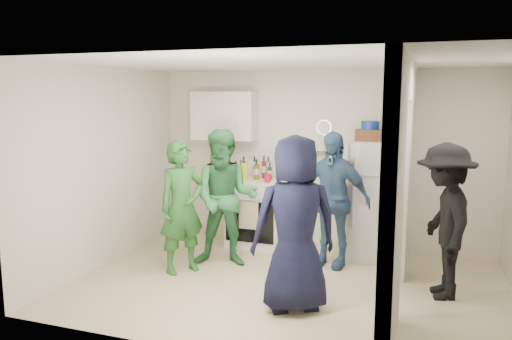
{
  "coord_description": "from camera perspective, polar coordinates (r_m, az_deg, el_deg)",
  "views": [
    {
      "loc": [
        1.46,
        -5.26,
        2.16
      ],
      "look_at": [
        -0.52,
        0.4,
        1.25
      ],
      "focal_mm": 35.0,
      "sensor_mm": 36.0,
      "label": 1
    }
  ],
  "objects": [
    {
      "name": "spice_shelf",
      "position": [
        7.11,
        7.29,
        2.01
      ],
      "size": [
        0.35,
        0.08,
        0.03
      ],
      "primitive_type": "cube",
      "color": "olive",
      "rests_on": "wall_back"
    },
    {
      "name": "upper_cabinet",
      "position": [
        7.36,
        -3.63,
        6.2
      ],
      "size": [
        0.95,
        0.34,
        0.7
      ],
      "primitive_type": "cube",
      "color": "silver",
      "rests_on": "wall_back"
    },
    {
      "name": "partition_pier_back",
      "position": [
        6.43,
        16.75,
        0.13
      ],
      "size": [
        0.12,
        1.2,
        2.5
      ],
      "primitive_type": "cube",
      "color": "silver",
      "rests_on": "floor"
    },
    {
      "name": "bottle_g",
      "position": [
        7.14,
        2.56,
        -0.05
      ],
      "size": [
        0.07,
        0.07,
        0.24
      ],
      "primitive_type": "cylinder",
      "color": "olive",
      "rests_on": "stove"
    },
    {
      "name": "bottle_h",
      "position": [
        7.1,
        -2.3,
        -0.02
      ],
      "size": [
        0.07,
        0.07,
        0.26
      ],
      "primitive_type": "cylinder",
      "color": "silver",
      "rests_on": "stove"
    },
    {
      "name": "bottle_c",
      "position": [
        7.24,
        -0.19,
        0.35
      ],
      "size": [
        0.08,
        0.08,
        0.31
      ],
      "primitive_type": "cylinder",
      "color": "silver",
      "rests_on": "stove"
    },
    {
      "name": "partition_pier_front",
      "position": [
        4.26,
        15.37,
        -3.98
      ],
      "size": [
        0.12,
        1.2,
        2.5
      ],
      "primitive_type": "cube",
      "color": "silver",
      "rests_on": "floor"
    },
    {
      "name": "wall_front",
      "position": [
        3.95,
        -2.96,
        -4.67
      ],
      "size": [
        4.8,
        0.0,
        4.8
      ],
      "primitive_type": "plane",
      "rotation": [
        -1.57,
        0.0,
        0.0
      ],
      "color": "silver",
      "rests_on": "floor"
    },
    {
      "name": "fridge",
      "position": [
        6.77,
        13.44,
        -3.38
      ],
      "size": [
        0.64,
        0.62,
        1.56
      ],
      "primitive_type": "cube",
      "color": "silver",
      "rests_on": "floor"
    },
    {
      "name": "bottle_a",
      "position": [
        7.3,
        -1.73,
        0.18
      ],
      "size": [
        0.06,
        0.06,
        0.25
      ],
      "primitive_type": "cylinder",
      "color": "brown",
      "rests_on": "stove"
    },
    {
      "name": "bottle_i",
      "position": [
        7.17,
        0.9,
        0.35
      ],
      "size": [
        0.06,
        0.06,
        0.33
      ],
      "primitive_type": "cylinder",
      "color": "#5B1F0F",
      "rests_on": "stove"
    },
    {
      "name": "partition_header",
      "position": [
        5.27,
        16.69,
        9.81
      ],
      "size": [
        0.12,
        1.0,
        0.4
      ],
      "primitive_type": "cube",
      "color": "silver",
      "rests_on": "partition_pier_back"
    },
    {
      "name": "bottle_f",
      "position": [
        7.06,
        1.57,
        -0.13
      ],
      "size": [
        0.06,
        0.06,
        0.24
      ],
      "primitive_type": "cylinder",
      "color": "#153B1D",
      "rests_on": "stove"
    },
    {
      "name": "bottle_b",
      "position": [
        7.08,
        -1.42,
        0.24
      ],
      "size": [
        0.08,
        0.08,
        0.33
      ],
      "primitive_type": "cylinder",
      "color": "#154025",
      "rests_on": "stove"
    },
    {
      "name": "yellow_cup_stack_stove",
      "position": [
        6.93,
        -1.37,
        -0.27
      ],
      "size": [
        0.09,
        0.09,
        0.25
      ],
      "primitive_type": "cylinder",
      "color": "yellow",
      "rests_on": "stove"
    },
    {
      "name": "person_green_center",
      "position": [
        6.3,
        -3.51,
        -3.23
      ],
      "size": [
        0.97,
        0.84,
        1.73
      ],
      "primitive_type": "imported",
      "rotation": [
        0.0,
        0.0,
        0.24
      ],
      "color": "#357A44",
      "rests_on": "floor"
    },
    {
      "name": "ceiling",
      "position": [
        5.47,
        3.83,
        12.19
      ],
      "size": [
        4.8,
        4.8,
        0.0
      ],
      "primitive_type": "plane",
      "rotation": [
        3.14,
        0.0,
        0.0
      ],
      "color": "white",
      "rests_on": "wall_back"
    },
    {
      "name": "wicker_basket",
      "position": [
        6.71,
        12.89,
        3.91
      ],
      "size": [
        0.35,
        0.25,
        0.15
      ],
      "primitive_type": "cube",
      "color": "brown",
      "rests_on": "fridge"
    },
    {
      "name": "person_denim",
      "position": [
        6.34,
        8.62,
        -3.33
      ],
      "size": [
        1.06,
        0.6,
        1.71
      ],
      "primitive_type": "imported",
      "rotation": [
        0.0,
        0.0,
        -0.19
      ],
      "color": "#39577E",
      "rests_on": "floor"
    },
    {
      "name": "person_green_left",
      "position": [
        6.12,
        -8.47,
        -4.23
      ],
      "size": [
        0.66,
        0.7,
        1.61
      ],
      "primitive_type": "imported",
      "rotation": [
        0.0,
        0.0,
        0.95
      ],
      "color": "#296729",
      "rests_on": "floor"
    },
    {
      "name": "stove",
      "position": [
        7.21,
        0.16,
        -4.83
      ],
      "size": [
        0.81,
        0.67,
        0.96
      ],
      "primitive_type": "cube",
      "color": "white",
      "rests_on": "floor"
    },
    {
      "name": "wall_back",
      "position": [
        7.17,
        7.36,
        1.26
      ],
      "size": [
        4.8,
        0.0,
        4.8
      ],
      "primitive_type": "plane",
      "rotation": [
        1.57,
        0.0,
        0.0
      ],
      "color": "silver",
      "rests_on": "floor"
    },
    {
      "name": "bottle_e",
      "position": [
        7.23,
        1.41,
        0.34
      ],
      "size": [
        0.06,
        0.06,
        0.31
      ],
      "primitive_type": "cylinder",
      "color": "silver",
      "rests_on": "stove"
    },
    {
      "name": "wall_left",
      "position": [
        6.58,
        -16.85,
        0.32
      ],
      "size": [
        0.0,
        3.4,
        3.4
      ],
      "primitive_type": "plane",
      "rotation": [
        1.57,
        0.0,
        1.57
      ],
      "color": "silver",
      "rests_on": "floor"
    },
    {
      "name": "yellow_cup_stack_top",
      "position": [
        6.53,
        15.55,
        4.13
      ],
      "size": [
        0.09,
        0.09,
        0.25
      ],
      "primitive_type": "cylinder",
      "color": "#FFF215",
      "rests_on": "fridge"
    },
    {
      "name": "blue_bowl",
      "position": [
        6.7,
        12.92,
        5.01
      ],
      "size": [
        0.24,
        0.24,
        0.11
      ],
      "primitive_type": "cylinder",
      "color": "navy",
      "rests_on": "wicker_basket"
    },
    {
      "name": "person_navy",
      "position": [
        4.99,
        4.48,
        -6.15
      ],
      "size": [
        1.03,
        0.92,
        1.78
      ],
      "primitive_type": "imported",
      "rotation": [
        0.0,
        0.0,
        -2.63
      ],
      "color": "black",
      "rests_on": "floor"
    },
    {
      "name": "red_cup",
      "position": [
        6.85,
        1.35,
        -0.93
      ],
      "size": [
        0.09,
        0.09,
        0.12
      ],
      "primitive_type": "cylinder",
      "color": "red",
      "rests_on": "stove"
    },
    {
      "name": "wall_clock",
      "position": [
        7.09,
        7.79,
        4.83
      ],
      "size": [
        0.22,
        0.02,
        0.22
      ],
      "primitive_type": "cylinder",
      "rotation": [
        1.57,
        0.0,
        0.0
      ],
      "color": "white",
      "rests_on": "wall_back"
    },
    {
      "name": "floor",
      "position": [
        5.87,
        3.58,
        -12.98
      ],
      "size": [
        4.8,
        4.8,
        0.0
      ],
      "primitive_type": "plane",
      "color": "beige",
      "rests_on": "ground"
    },
    {
      "name": "bottle_d",
      "position": [
        7.05,
        0.06,
        0.06
      ],
      "size": [
        0.08,
        0.08,
        0.29
      ],
      "primitive_type": "cylinder",
      "color": "#5E5410",
      "rests_on": "stove"
    },
    {
      "name": "person_nook",
      "position": [
        5.67,
        20.72,
        -5.48
      ],
      "size": [
        0.8,
        1.17,
        1.66
      ],
      "primitive_type": "imported",
      "rotation": [
        0.0,
        0.0,
        -1.39
      ],
      "color": "black",
      "rests_on": "floor"
    }
  ]
}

